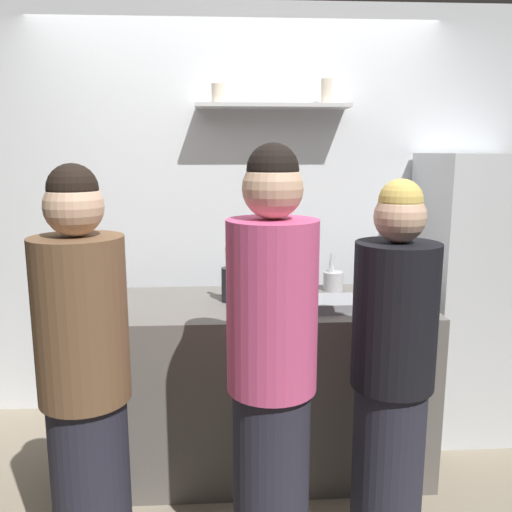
# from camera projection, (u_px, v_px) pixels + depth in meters

# --- Properties ---
(back_wall_assembly) EXTENTS (4.80, 0.32, 2.60)m
(back_wall_assembly) POSITION_uv_depth(u_px,v_px,m) (237.00, 214.00, 3.51)
(back_wall_assembly) COLOR white
(back_wall_assembly) RESTS_ON ground
(refrigerator) EXTENTS (0.61, 0.68, 1.70)m
(refrigerator) POSITION_uv_depth(u_px,v_px,m) (472.00, 294.00, 3.29)
(refrigerator) COLOR silver
(refrigerator) RESTS_ON ground
(counter) EXTENTS (1.80, 0.72, 0.92)m
(counter) POSITION_uv_depth(u_px,v_px,m) (256.00, 384.00, 2.93)
(counter) COLOR #66605B
(counter) RESTS_ON ground
(baking_pan) EXTENTS (0.34, 0.24, 0.05)m
(baking_pan) POSITION_uv_depth(u_px,v_px,m) (324.00, 304.00, 2.73)
(baking_pan) COLOR gray
(baking_pan) RESTS_ON counter
(utensil_holder) EXTENTS (0.11, 0.11, 0.22)m
(utensil_holder) POSITION_uv_depth(u_px,v_px,m) (333.00, 281.00, 3.09)
(utensil_holder) COLOR #B2B2B7
(utensil_holder) RESTS_ON counter
(wine_bottle_dark_glass) EXTENTS (0.08, 0.08, 0.29)m
(wine_bottle_dark_glass) POSITION_uv_depth(u_px,v_px,m) (229.00, 282.00, 2.84)
(wine_bottle_dark_glass) COLOR black
(wine_bottle_dark_glass) RESTS_ON counter
(wine_bottle_pale_glass) EXTENTS (0.08, 0.08, 0.30)m
(wine_bottle_pale_glass) POSITION_uv_depth(u_px,v_px,m) (95.00, 289.00, 2.70)
(wine_bottle_pale_glass) COLOR #B2BFB2
(wine_bottle_pale_glass) RESTS_ON counter
(water_bottle_plastic) EXTENTS (0.09, 0.09, 0.23)m
(water_bottle_plastic) POSITION_uv_depth(u_px,v_px,m) (246.00, 277.00, 2.97)
(water_bottle_plastic) COLOR silver
(water_bottle_plastic) RESTS_ON counter
(person_pink_top) EXTENTS (0.34, 0.34, 1.74)m
(person_pink_top) POSITION_uv_depth(u_px,v_px,m) (272.00, 376.00, 2.05)
(person_pink_top) COLOR #262633
(person_pink_top) RESTS_ON ground
(person_brown_jacket) EXTENTS (0.34, 0.34, 1.67)m
(person_brown_jacket) POSITION_uv_depth(u_px,v_px,m) (85.00, 388.00, 2.03)
(person_brown_jacket) COLOR #262633
(person_brown_jacket) RESTS_ON ground
(person_blonde) EXTENTS (0.34, 0.34, 1.60)m
(person_blonde) POSITION_uv_depth(u_px,v_px,m) (392.00, 377.00, 2.22)
(person_blonde) COLOR #262633
(person_blonde) RESTS_ON ground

